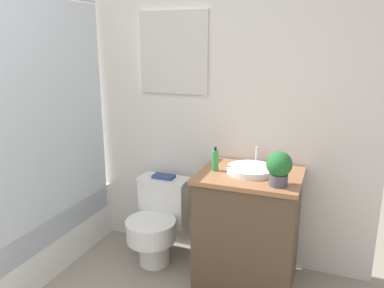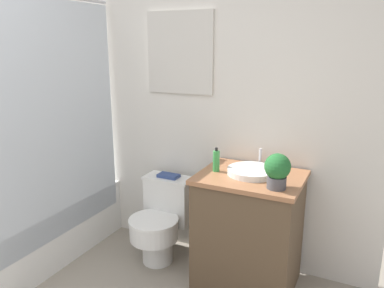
% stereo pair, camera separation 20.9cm
% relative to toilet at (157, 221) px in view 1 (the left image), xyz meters
% --- Properties ---
extents(wall_back, '(3.26, 0.07, 2.50)m').
position_rel_toilet_xyz_m(wall_back, '(-0.06, 0.29, 0.93)').
color(wall_back, silver).
rests_on(wall_back, ground_plane).
extents(shower_area, '(0.60, 1.37, 1.98)m').
position_rel_toilet_xyz_m(shower_area, '(-0.88, -0.42, -0.04)').
color(shower_area, white).
rests_on(shower_area, ground_plane).
extents(toilet, '(0.39, 0.52, 0.64)m').
position_rel_toilet_xyz_m(toilet, '(0.00, 0.00, 0.00)').
color(toilet, white).
rests_on(toilet, ground_plane).
extents(vanity, '(0.68, 0.56, 0.81)m').
position_rel_toilet_xyz_m(vanity, '(0.72, -0.03, 0.08)').
color(vanity, brown).
rests_on(vanity, ground_plane).
extents(sink, '(0.33, 0.36, 0.13)m').
position_rel_toilet_xyz_m(sink, '(0.72, -0.01, 0.51)').
color(sink, white).
rests_on(sink, vanity).
extents(soap_bottle, '(0.05, 0.05, 0.17)m').
position_rel_toilet_xyz_m(soap_bottle, '(0.48, -0.05, 0.56)').
color(soap_bottle, green).
rests_on(soap_bottle, vanity).
extents(potted_plant, '(0.16, 0.16, 0.22)m').
position_rel_toilet_xyz_m(potted_plant, '(0.92, -0.19, 0.61)').
color(potted_plant, '#4C4C51').
rests_on(potted_plant, vanity).
extents(book_on_tank, '(0.17, 0.10, 0.02)m').
position_rel_toilet_xyz_m(book_on_tank, '(0.00, 0.13, 0.32)').
color(book_on_tank, '#33477F').
rests_on(book_on_tank, toilet).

